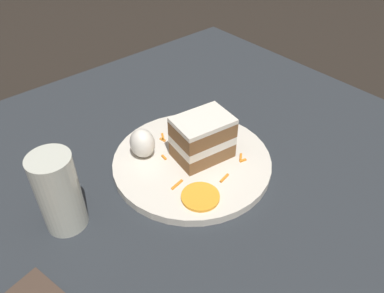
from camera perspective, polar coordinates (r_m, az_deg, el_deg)
ground_plane at (r=0.68m, az=-1.47°, el=-8.55°), size 6.00×6.00×0.00m
dining_table at (r=0.66m, az=-1.49°, el=-7.50°), size 0.98×1.08×0.04m
plate at (r=0.69m, az=-0.00°, el=-2.33°), size 0.29×0.29×0.02m
cake_slice at (r=0.67m, az=1.61°, el=1.36°), size 0.09×0.11×0.08m
cream_dollop at (r=0.68m, az=-7.57°, el=0.53°), size 0.05×0.04×0.06m
orange_garnish at (r=0.61m, az=1.00°, el=-7.83°), size 0.06×0.06×0.01m
carrot_shreds_scatter at (r=0.68m, az=-0.23°, el=-1.97°), size 0.18×0.15×0.00m
drinking_glass at (r=0.59m, az=-19.46°, el=-7.25°), size 0.06×0.06×0.13m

